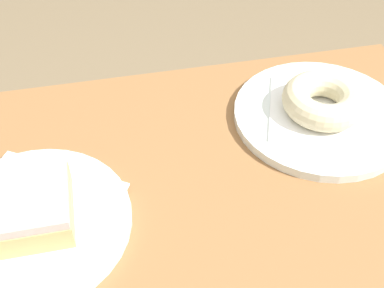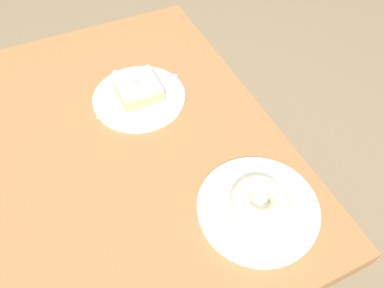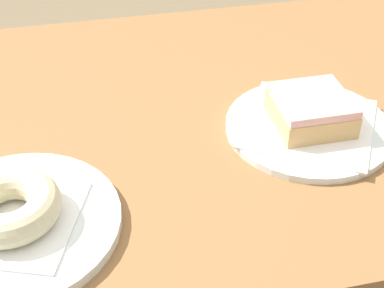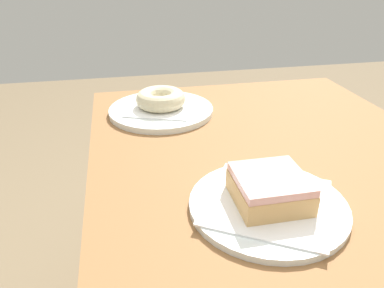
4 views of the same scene
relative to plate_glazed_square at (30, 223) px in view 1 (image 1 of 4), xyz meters
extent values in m
cube|color=brown|center=(-0.11, 0.08, -0.03)|extent=(0.92, 0.67, 0.05)
cylinder|color=olive|center=(-0.49, -0.20, -0.39)|extent=(0.05, 0.05, 0.67)
cylinder|color=white|center=(0.00, 0.00, 0.00)|extent=(0.23, 0.23, 0.01)
cube|color=white|center=(0.00, 0.00, 0.01)|extent=(0.23, 0.23, 0.00)
cube|color=tan|center=(0.00, 0.00, 0.02)|extent=(0.10, 0.10, 0.03)
cube|color=#E0A29A|center=(0.00, 0.00, 0.04)|extent=(0.10, 0.10, 0.01)
cylinder|color=tan|center=(0.00, 0.00, 0.05)|extent=(0.02, 0.02, 0.00)
cylinder|color=white|center=(-0.39, -0.10, 0.00)|extent=(0.24, 0.24, 0.01)
cube|color=white|center=(-0.39, -0.10, 0.01)|extent=(0.18, 0.18, 0.00)
torus|color=beige|center=(-0.39, -0.10, 0.03)|extent=(0.11, 0.11, 0.04)
camera|label=1|loc=(-0.11, 0.38, 0.46)|focal=47.32mm
camera|label=2|loc=(-0.66, 0.16, 0.64)|focal=34.68mm
camera|label=3|loc=(-0.29, -0.58, 0.46)|focal=52.74mm
camera|label=4|loc=(0.40, -0.20, 0.32)|focal=34.64mm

